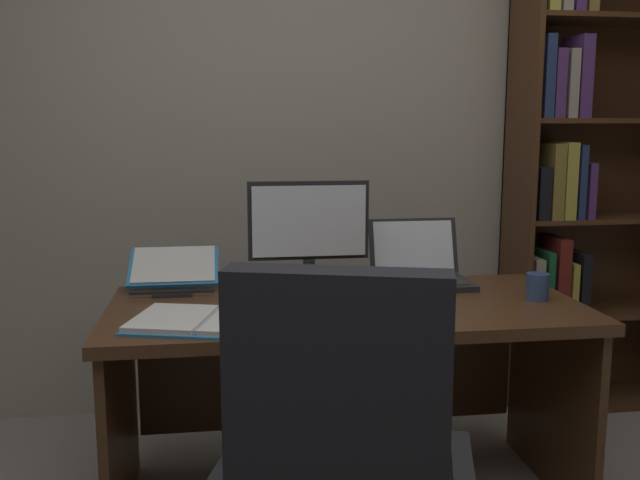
% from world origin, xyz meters
% --- Properties ---
extents(wall_back, '(5.37, 0.12, 2.79)m').
position_xyz_m(wall_back, '(0.00, 1.90, 1.40)').
color(wall_back, '#A89E8E').
rests_on(wall_back, ground).
extents(desk, '(1.61, 0.75, 0.72)m').
position_xyz_m(desk, '(0.01, 1.01, 0.53)').
color(desk, '#4C2D19').
rests_on(desk, ground).
extents(bookshelf, '(0.84, 0.33, 2.25)m').
position_xyz_m(bookshelf, '(1.24, 1.66, 1.08)').
color(bookshelf, '#4C2D19').
rests_on(bookshelf, ground).
extents(monitor, '(0.45, 0.16, 0.40)m').
position_xyz_m(monitor, '(-0.08, 1.18, 0.92)').
color(monitor, '#232326').
rests_on(monitor, desk).
extents(laptop, '(0.36, 0.31, 0.24)m').
position_xyz_m(laptop, '(0.35, 1.19, 0.77)').
color(laptop, '#232326').
rests_on(laptop, desk).
extents(keyboard, '(0.42, 0.15, 0.02)m').
position_xyz_m(keyboard, '(-0.08, 0.79, 0.74)').
color(keyboard, '#232326').
rests_on(keyboard, desk).
extents(computer_mouse, '(0.06, 0.10, 0.04)m').
position_xyz_m(computer_mouse, '(0.22, 0.79, 0.74)').
color(computer_mouse, '#232326').
rests_on(computer_mouse, desk).
extents(reading_stand_with_book, '(0.33, 0.28, 0.14)m').
position_xyz_m(reading_stand_with_book, '(-0.58, 1.25, 0.80)').
color(reading_stand_with_book, '#232326').
rests_on(reading_stand_with_book, desk).
extents(open_binder, '(0.53, 0.42, 0.02)m').
position_xyz_m(open_binder, '(-0.45, 0.74, 0.74)').
color(open_binder, '#2D84C6').
rests_on(open_binder, desk).
extents(notepad, '(0.18, 0.23, 0.01)m').
position_xyz_m(notepad, '(-0.26, 1.01, 0.73)').
color(notepad, silver).
rests_on(notepad, desk).
extents(pen, '(0.14, 0.04, 0.01)m').
position_xyz_m(pen, '(-0.24, 1.01, 0.74)').
color(pen, navy).
rests_on(pen, notepad).
extents(coffee_mug, '(0.08, 0.08, 0.09)m').
position_xyz_m(coffee_mug, '(0.69, 0.89, 0.77)').
color(coffee_mug, '#334C7A').
rests_on(coffee_mug, desk).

